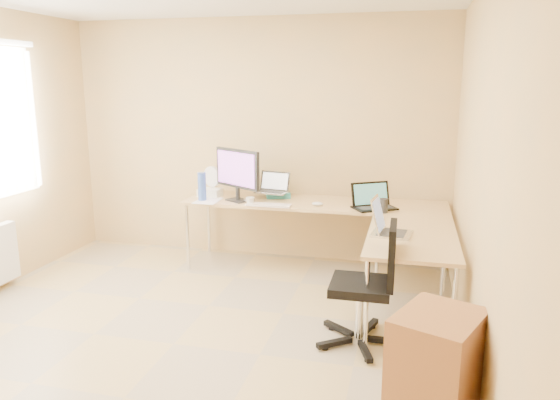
% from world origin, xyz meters
% --- Properties ---
extents(floor, '(4.50, 4.50, 0.00)m').
position_xyz_m(floor, '(0.00, 0.00, 0.00)').
color(floor, tan).
rests_on(floor, ground).
extents(wall_back, '(4.50, 0.00, 4.50)m').
position_xyz_m(wall_back, '(0.00, 2.25, 1.30)').
color(wall_back, tan).
rests_on(wall_back, ground).
extents(wall_right, '(0.00, 4.50, 4.50)m').
position_xyz_m(wall_right, '(2.10, 0.00, 1.30)').
color(wall_right, tan).
rests_on(wall_right, ground).
extents(desk_main, '(2.65, 0.70, 0.73)m').
position_xyz_m(desk_main, '(0.72, 1.85, 0.36)').
color(desk_main, tan).
rests_on(desk_main, ground).
extents(desk_return, '(0.70, 1.30, 0.73)m').
position_xyz_m(desk_return, '(1.70, 0.85, 0.36)').
color(desk_return, tan).
rests_on(desk_return, ground).
extents(monitor, '(0.64, 0.50, 0.54)m').
position_xyz_m(monitor, '(-0.04, 1.70, 1.00)').
color(monitor, black).
rests_on(monitor, desk_main).
extents(book_stack, '(0.34, 0.40, 0.06)m').
position_xyz_m(book_stack, '(0.29, 2.04, 0.76)').
color(book_stack, teal).
rests_on(book_stack, desk_main).
extents(laptop_center, '(0.37, 0.31, 0.21)m').
position_xyz_m(laptop_center, '(0.26, 1.92, 0.89)').
color(laptop_center, '#B6B6B8').
rests_on(laptop_center, desk_main).
extents(laptop_black, '(0.49, 0.46, 0.25)m').
position_xyz_m(laptop_black, '(1.34, 1.68, 0.85)').
color(laptop_black, black).
rests_on(laptop_black, desk_main).
extents(keyboard, '(0.44, 0.12, 0.02)m').
position_xyz_m(keyboard, '(0.33, 1.55, 0.74)').
color(keyboard, silver).
rests_on(keyboard, desk_main).
extents(mouse, '(0.13, 0.11, 0.04)m').
position_xyz_m(mouse, '(0.79, 1.68, 0.75)').
color(mouse, silver).
rests_on(mouse, desk_main).
extents(mug, '(0.09, 0.09, 0.08)m').
position_xyz_m(mug, '(0.13, 1.55, 0.77)').
color(mug, silver).
rests_on(mug, desk_main).
extents(cd_stack, '(0.14, 0.14, 0.03)m').
position_xyz_m(cd_stack, '(0.08, 1.70, 0.74)').
color(cd_stack, silver).
rests_on(cd_stack, desk_main).
extents(water_bottle, '(0.08, 0.08, 0.29)m').
position_xyz_m(water_bottle, '(-0.40, 1.62, 0.88)').
color(water_bottle, '#3151A4').
rests_on(water_bottle, desk_main).
extents(papers, '(0.23, 0.33, 0.01)m').
position_xyz_m(papers, '(-0.34, 1.62, 0.73)').
color(papers, white).
rests_on(papers, desk_main).
extents(white_box, '(0.25, 0.19, 0.08)m').
position_xyz_m(white_box, '(-0.40, 1.84, 0.77)').
color(white_box, white).
rests_on(white_box, desk_main).
extents(desk_fan, '(0.29, 0.29, 0.28)m').
position_xyz_m(desk_fan, '(-0.40, 1.96, 0.87)').
color(desk_fan, silver).
rests_on(desk_fan, desk_main).
extents(black_cup, '(0.10, 0.10, 0.13)m').
position_xyz_m(black_cup, '(1.43, 1.55, 0.80)').
color(black_cup, black).
rests_on(black_cup, desk_main).
extents(laptop_return, '(0.39, 0.32, 0.24)m').
position_xyz_m(laptop_return, '(1.54, 0.82, 0.85)').
color(laptop_return, silver).
rests_on(laptop_return, desk_return).
extents(office_chair, '(0.57, 0.57, 0.94)m').
position_xyz_m(office_chair, '(1.34, 0.36, 0.50)').
color(office_chair, black).
rests_on(office_chair, ground).
extents(cabinet, '(0.57, 0.62, 0.69)m').
position_xyz_m(cabinet, '(1.85, -0.59, 0.36)').
color(cabinet, brown).
rests_on(cabinet, ground).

